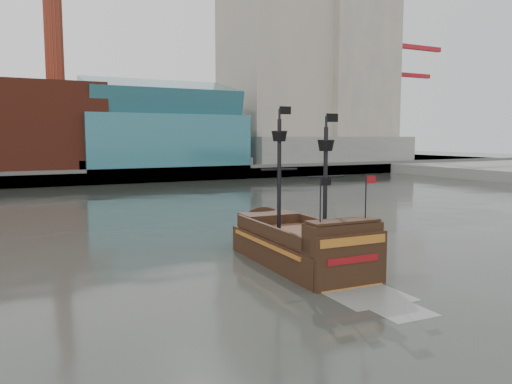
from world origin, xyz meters
TOP-DOWN VIEW (x-y plane):
  - ground at (0.00, 0.00)m, footprint 400.00×400.00m
  - promenade_far at (0.00, 92.00)m, footprint 220.00×60.00m
  - seawall at (0.00, 62.50)m, footprint 220.00×1.00m
  - skyline at (5.21, 84.56)m, footprint 149.00×45.00m
  - crane_a at (78.63, 82.00)m, footprint 22.50×4.00m
  - crane_b at (88.23, 92.00)m, footprint 19.10×4.00m
  - pirate_ship at (-1.24, 2.56)m, footprint 4.96×14.21m

SIDE VIEW (x-z plane):
  - ground at x=0.00m, z-range 0.00..0.00m
  - pirate_ship at x=-1.24m, z-range -4.30..6.21m
  - promenade_far at x=0.00m, z-range 0.00..2.00m
  - seawall at x=0.00m, z-range 0.00..2.60m
  - crane_b at x=88.23m, z-range 2.45..28.70m
  - crane_a at x=78.63m, z-range 2.99..35.24m
  - skyline at x=5.21m, z-range -6.45..55.55m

